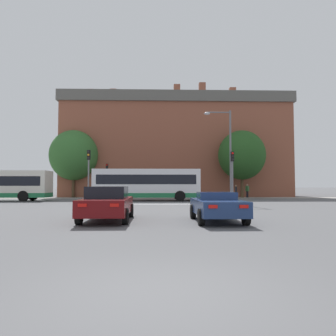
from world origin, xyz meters
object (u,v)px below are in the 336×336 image
at_px(car_roadster_right, 217,206).
at_px(street_lamp_junction, 226,147).
at_px(pedestrian_waiting, 247,190).
at_px(traffic_light_near_left, 89,168).
at_px(car_saloon_left, 108,203).
at_px(pedestrian_walking_east, 236,190).
at_px(bus_crossing_lead, 147,184).
at_px(traffic_light_near_right, 233,169).
at_px(traffic_light_far_left, 107,175).

relative_size(car_roadster_right, street_lamp_junction, 0.55).
relative_size(street_lamp_junction, pedestrian_waiting, 4.64).
bearing_deg(car_roadster_right, pedestrian_waiting, 71.40).
distance_m(car_roadster_right, traffic_light_near_left, 15.63).
distance_m(car_roadster_right, pedestrian_waiting, 27.53).
distance_m(car_saloon_left, pedestrian_walking_east, 27.92).
relative_size(bus_crossing_lead, pedestrian_waiting, 6.14).
distance_m(traffic_light_near_left, pedestrian_walking_east, 19.89).
xyz_separation_m(traffic_light_near_right, pedestrian_walking_east, (3.43, 13.25, -1.95)).
height_order(car_saloon_left, traffic_light_near_right, traffic_light_near_right).
distance_m(car_saloon_left, street_lamp_junction, 15.30).
xyz_separation_m(traffic_light_far_left, pedestrian_walking_east, (15.45, 1.16, -1.81)).
bearing_deg(traffic_light_near_right, pedestrian_waiting, 70.19).
distance_m(bus_crossing_lead, street_lamp_junction, 9.01).
bearing_deg(pedestrian_waiting, traffic_light_near_right, 124.40).
bearing_deg(pedestrian_walking_east, car_roadster_right, 172.18).
height_order(traffic_light_near_right, traffic_light_far_left, traffic_light_near_right).
distance_m(car_saloon_left, traffic_light_near_right, 14.80).
height_order(bus_crossing_lead, traffic_light_near_right, traffic_light_near_right).
height_order(traffic_light_near_right, street_lamp_junction, street_lamp_junction).
distance_m(traffic_light_far_left, street_lamp_junction, 16.55).
bearing_deg(street_lamp_junction, car_roadster_right, -103.52).
bearing_deg(traffic_light_far_left, bus_crossing_lead, -52.97).
bearing_deg(street_lamp_junction, traffic_light_far_left, 134.89).
relative_size(car_saloon_left, street_lamp_junction, 0.61).
distance_m(car_roadster_right, bus_crossing_lead, 18.61).
height_order(traffic_light_near_right, pedestrian_walking_east, traffic_light_near_right).
bearing_deg(pedestrian_walking_east, pedestrian_waiting, -70.14).
bearing_deg(car_roadster_right, traffic_light_near_right, 73.53).
bearing_deg(traffic_light_near_left, traffic_light_near_right, -2.50).
relative_size(car_roadster_right, bus_crossing_lead, 0.42).
xyz_separation_m(car_roadster_right, street_lamp_junction, (3.14, 13.07, 4.04)).
xyz_separation_m(pedestrian_waiting, pedestrian_walking_east, (-1.46, -0.32, -0.06)).
xyz_separation_m(bus_crossing_lead, street_lamp_junction, (6.72, -5.17, 3.05)).
bearing_deg(pedestrian_walking_east, street_lamp_junction, 170.57).
bearing_deg(car_saloon_left, pedestrian_waiting, 62.38).
relative_size(car_roadster_right, traffic_light_far_left, 1.06).
bearing_deg(pedestrian_walking_east, traffic_light_far_left, 101.61).
xyz_separation_m(car_roadster_right, pedestrian_waiting, (8.45, 26.20, 0.32)).
xyz_separation_m(car_roadster_right, pedestrian_walking_east, (6.99, 25.87, 0.26)).
xyz_separation_m(street_lamp_junction, pedestrian_waiting, (5.31, 13.13, -3.72)).
height_order(traffic_light_near_left, traffic_light_far_left, traffic_light_near_left).
distance_m(traffic_light_near_left, traffic_light_far_left, 11.58).
distance_m(traffic_light_far_left, pedestrian_waiting, 17.07).
height_order(car_roadster_right, traffic_light_near_right, traffic_light_near_right).
height_order(traffic_light_near_right, traffic_light_near_left, traffic_light_near_left).
height_order(traffic_light_far_left, street_lamp_junction, street_lamp_junction).
xyz_separation_m(traffic_light_near_right, street_lamp_junction, (-0.42, 0.44, 1.84)).
relative_size(traffic_light_near_left, street_lamp_junction, 0.57).
xyz_separation_m(bus_crossing_lead, pedestrian_walking_east, (10.57, 7.63, -0.74)).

